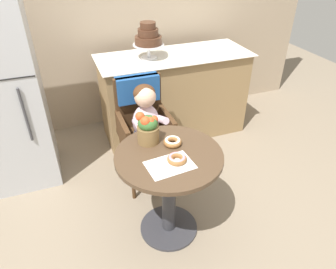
# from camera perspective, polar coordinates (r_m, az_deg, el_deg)

# --- Properties ---
(ground_plane) EXTENTS (8.00, 8.00, 0.00)m
(ground_plane) POSITION_cam_1_polar(r_m,az_deg,el_deg) (2.54, 0.14, -16.72)
(ground_plane) COLOR gray
(back_wall) EXTENTS (4.80, 0.10, 2.70)m
(back_wall) POSITION_cam_1_polar(r_m,az_deg,el_deg) (3.47, -11.59, 22.87)
(back_wall) COLOR tan
(back_wall) RESTS_ON ground
(cafe_table) EXTENTS (0.72, 0.72, 0.72)m
(cafe_table) POSITION_cam_1_polar(r_m,az_deg,el_deg) (2.17, 0.15, -8.08)
(cafe_table) COLOR #4C3826
(cafe_table) RESTS_ON ground
(wicker_chair) EXTENTS (0.42, 0.45, 0.95)m
(wicker_chair) POSITION_cam_1_polar(r_m,az_deg,el_deg) (2.64, -4.82, 3.58)
(wicker_chair) COLOR #472D19
(wicker_chair) RESTS_ON ground
(seated_child) EXTENTS (0.27, 0.32, 0.73)m
(seated_child) POSITION_cam_1_polar(r_m,az_deg,el_deg) (2.49, -3.85, 2.68)
(seated_child) COLOR silver
(seated_child) RESTS_ON ground
(paper_napkin) EXTENTS (0.31, 0.23, 0.00)m
(paper_napkin) POSITION_cam_1_polar(r_m,az_deg,el_deg) (1.95, 0.35, -5.62)
(paper_napkin) COLOR white
(paper_napkin) RESTS_ON cafe_table
(donut_front) EXTENTS (0.13, 0.13, 0.04)m
(donut_front) POSITION_cam_1_polar(r_m,az_deg,el_deg) (1.96, 1.64, -4.44)
(donut_front) COLOR #936033
(donut_front) RESTS_ON cafe_table
(donut_mid) EXTENTS (0.13, 0.13, 0.04)m
(donut_mid) POSITION_cam_1_polar(r_m,az_deg,el_deg) (2.12, 0.84, -1.29)
(donut_mid) COLOR #936033
(donut_mid) RESTS_ON cafe_table
(flower_vase) EXTENTS (0.15, 0.15, 0.22)m
(flower_vase) POSITION_cam_1_polar(r_m,az_deg,el_deg) (2.10, -3.72, 1.25)
(flower_vase) COLOR brown
(flower_vase) RESTS_ON cafe_table
(display_counter) EXTENTS (1.56, 0.62, 0.90)m
(display_counter) POSITION_cam_1_polar(r_m,az_deg,el_deg) (3.39, 1.11, 7.21)
(display_counter) COLOR #93754C
(display_counter) RESTS_ON ground
(tiered_cake_stand) EXTENTS (0.30, 0.30, 0.34)m
(tiered_cake_stand) POSITION_cam_1_polar(r_m,az_deg,el_deg) (3.07, -3.64, 17.33)
(tiered_cake_stand) COLOR silver
(tiered_cake_stand) RESTS_ON display_counter
(refrigerator) EXTENTS (0.64, 0.63, 1.70)m
(refrigerator) POSITION_cam_1_polar(r_m,az_deg,el_deg) (2.88, -28.45, 6.85)
(refrigerator) COLOR #B7BABF
(refrigerator) RESTS_ON ground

